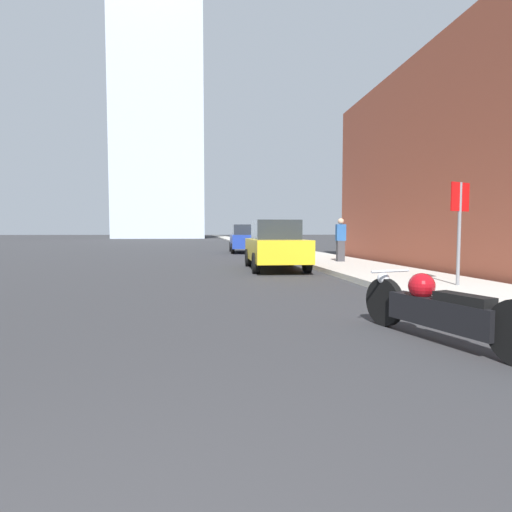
# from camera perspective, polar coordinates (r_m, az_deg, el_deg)

# --- Properties ---
(sidewalk) EXTENTS (2.85, 240.00, 0.15)m
(sidewalk) POSITION_cam_1_polar(r_m,az_deg,el_deg) (40.88, -0.35, 1.74)
(sidewalk) COLOR #B2ADA3
(sidewalk) RESTS_ON ground_plane
(distant_tower) EXTENTS (18.08, 18.08, 56.05)m
(distant_tower) POSITION_cam_1_polar(r_m,az_deg,el_deg) (92.97, -13.46, 20.05)
(distant_tower) COLOR silver
(distant_tower) RESTS_ON ground_plane
(motorcycle) EXTENTS (0.92, 2.42, 0.78)m
(motorcycle) POSITION_cam_1_polar(r_m,az_deg,el_deg) (5.10, 24.50, -6.85)
(motorcycle) COLOR black
(motorcycle) RESTS_ON ground_plane
(parked_car_yellow) EXTENTS (1.90, 4.38, 1.67)m
(parked_car_yellow) POSITION_cam_1_polar(r_m,az_deg,el_deg) (13.62, 2.73, 1.58)
(parked_car_yellow) COLOR gold
(parked_car_yellow) RESTS_ON ground_plane
(parked_car_blue) EXTENTS (1.98, 4.50, 1.73)m
(parked_car_blue) POSITION_cam_1_polar(r_m,az_deg,el_deg) (24.91, -1.58, 2.47)
(parked_car_blue) COLOR #1E3899
(parked_car_blue) RESTS_ON ground_plane
(stop_sign) EXTENTS (0.57, 0.26, 2.16)m
(stop_sign) POSITION_cam_1_polar(r_m,az_deg,el_deg) (9.45, 27.08, 5.20)
(stop_sign) COLOR slate
(stop_sign) RESTS_ON sidewalk
(pedestrian) EXTENTS (0.36, 0.23, 1.65)m
(pedestrian) POSITION_cam_1_polar(r_m,az_deg,el_deg) (15.63, 12.00, 2.34)
(pedestrian) COLOR #38383D
(pedestrian) RESTS_ON sidewalk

